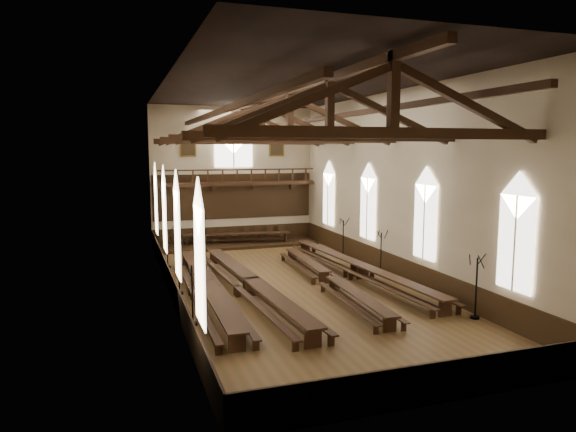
% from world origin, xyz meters
% --- Properties ---
extents(ground, '(26.00, 26.00, 0.00)m').
position_xyz_m(ground, '(0.00, 0.00, 0.00)').
color(ground, brown).
rests_on(ground, ground).
extents(room_walls, '(26.00, 26.00, 26.00)m').
position_xyz_m(room_walls, '(0.00, 0.00, 6.46)').
color(room_walls, beige).
rests_on(room_walls, ground).
extents(wainscot_band, '(12.00, 26.00, 1.20)m').
position_xyz_m(wainscot_band, '(0.00, 0.00, 0.60)').
color(wainscot_band, '#2F1E0E').
rests_on(wainscot_band, ground).
extents(side_windows, '(11.85, 19.80, 4.50)m').
position_xyz_m(side_windows, '(-0.00, -0.00, 3.74)').
color(side_windows, white).
rests_on(side_windows, room_walls).
extents(end_window, '(2.80, 0.12, 3.80)m').
position_xyz_m(end_window, '(0.00, 12.90, 7.22)').
color(end_window, white).
rests_on(end_window, room_walls).
extents(minstrels_gallery, '(11.80, 1.24, 3.70)m').
position_xyz_m(minstrels_gallery, '(0.00, 12.66, 3.91)').
color(minstrels_gallery, '#341A10').
rests_on(minstrels_gallery, room_walls).
extents(portraits, '(7.75, 0.09, 1.45)m').
position_xyz_m(portraits, '(0.00, 12.90, 7.10)').
color(portraits, brown).
rests_on(portraits, room_walls).
extents(roof_trusses, '(11.70, 25.70, 2.80)m').
position_xyz_m(roof_trusses, '(0.00, -0.00, 8.22)').
color(roof_trusses, '#341A10').
rests_on(roof_trusses, room_walls).
extents(refectory_row_a, '(1.69, 14.78, 0.79)m').
position_xyz_m(refectory_row_a, '(-4.41, -0.72, 0.58)').
color(refectory_row_a, '#341A10').
rests_on(refectory_row_a, ground).
extents(refectory_row_b, '(2.10, 15.17, 0.82)m').
position_xyz_m(refectory_row_b, '(-2.33, -1.05, 0.60)').
color(refectory_row_b, '#341A10').
rests_on(refectory_row_b, ground).
extents(refectory_row_c, '(1.72, 13.97, 0.70)m').
position_xyz_m(refectory_row_c, '(1.75, -1.04, 0.51)').
color(refectory_row_c, '#341A10').
rests_on(refectory_row_c, ground).
extents(refectory_row_d, '(2.13, 14.98, 0.80)m').
position_xyz_m(refectory_row_d, '(4.03, 0.31, 0.58)').
color(refectory_row_d, '#341A10').
rests_on(refectory_row_d, ground).
extents(dais, '(11.40, 3.08, 0.21)m').
position_xyz_m(dais, '(-0.16, 11.40, 0.10)').
color(dais, '#2F1E0E').
rests_on(dais, ground).
extents(high_table, '(7.70, 1.88, 0.72)m').
position_xyz_m(high_table, '(-0.16, 11.40, 0.81)').
color(high_table, '#341A10').
rests_on(high_table, dais).
extents(high_chairs, '(7.64, 0.45, 1.00)m').
position_xyz_m(high_chairs, '(-0.16, 12.15, 0.75)').
color(high_chairs, '#341A10').
rests_on(high_chairs, dais).
extents(candelabrum_left_near, '(0.70, 0.78, 2.55)m').
position_xyz_m(candelabrum_left_near, '(-5.55, -4.50, 0.77)').
color(candelabrum_left_near, black).
rests_on(candelabrum_left_near, ground).
extents(candelabrum_left_mid, '(0.85, 0.81, 2.82)m').
position_xyz_m(candelabrum_left_mid, '(-5.55, 0.11, 0.86)').
color(candelabrum_left_mid, black).
rests_on(candelabrum_left_mid, ground).
extents(candelabrum_left_far, '(0.66, 0.76, 2.46)m').
position_xyz_m(candelabrum_left_far, '(-5.55, 5.98, 0.75)').
color(candelabrum_left_far, black).
rests_on(candelabrum_left_far, ground).
extents(candelabrum_right_near, '(0.81, 0.79, 2.69)m').
position_xyz_m(candelabrum_right_near, '(5.55, -7.36, 0.82)').
color(candelabrum_right_near, black).
rests_on(candelabrum_right_near, ground).
extents(candelabrum_right_mid, '(0.75, 0.71, 2.47)m').
position_xyz_m(candelabrum_right_mid, '(5.55, 0.63, 0.75)').
color(candelabrum_right_mid, black).
rests_on(candelabrum_right_mid, ground).
extents(candelabrum_right_far, '(0.70, 0.77, 2.52)m').
position_xyz_m(candelabrum_right_far, '(5.55, 5.65, 0.76)').
color(candelabrum_right_far, black).
rests_on(candelabrum_right_far, ground).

